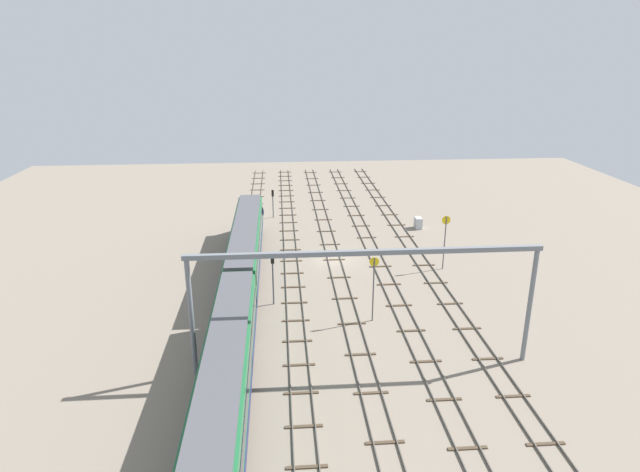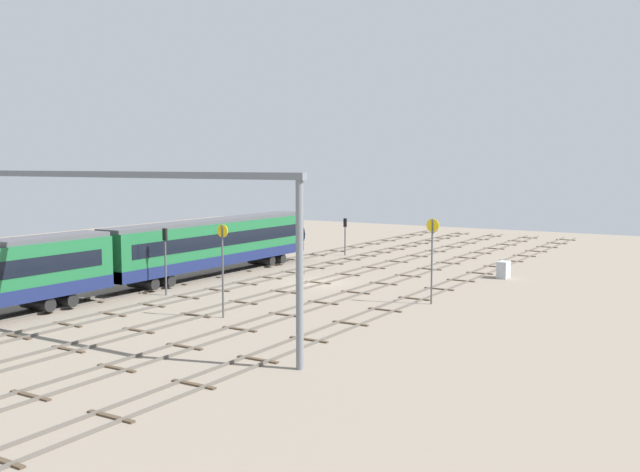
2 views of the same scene
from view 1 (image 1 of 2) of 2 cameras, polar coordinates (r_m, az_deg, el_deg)
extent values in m
plane|color=gray|center=(60.92, 1.51, -2.53)|extent=(110.56, 110.56, 0.00)
cube|color=#59544C|center=(62.75, 10.93, -2.15)|extent=(94.56, 0.07, 0.16)
cube|color=#59544C|center=(62.39, 9.66, -2.19)|extent=(94.56, 0.07, 0.16)
cube|color=#473828|center=(37.45, 22.59, -19.49)|extent=(0.24, 2.40, 0.08)
cube|color=#473828|center=(40.82, 19.61, -15.55)|extent=(0.24, 2.40, 0.08)
cube|color=#473828|center=(44.44, 17.18, -12.20)|extent=(0.24, 2.40, 0.08)
cube|color=#473828|center=(48.25, 15.18, -9.35)|extent=(0.24, 2.40, 0.08)
cube|color=#473828|center=(52.21, 13.50, -6.92)|extent=(0.24, 2.40, 0.08)
cube|color=#473828|center=(56.29, 12.07, -4.83)|extent=(0.24, 2.40, 0.08)
cube|color=#473828|center=(60.46, 10.85, -3.02)|extent=(0.24, 2.40, 0.08)
cube|color=#473828|center=(64.71, 9.78, -1.44)|extent=(0.24, 2.40, 0.08)
cube|color=#473828|center=(69.03, 8.86, -0.06)|extent=(0.24, 2.40, 0.08)
cube|color=#473828|center=(73.39, 8.04, 1.15)|extent=(0.24, 2.40, 0.08)
cube|color=#473828|center=(77.80, 7.31, 2.23)|extent=(0.24, 2.40, 0.08)
cube|color=#473828|center=(82.24, 6.66, 3.19)|extent=(0.24, 2.40, 0.08)
cube|color=#473828|center=(86.71, 6.08, 4.06)|extent=(0.24, 2.40, 0.08)
cube|color=#473828|center=(91.21, 5.55, 4.83)|extent=(0.24, 2.40, 0.08)
cube|color=#473828|center=(95.73, 5.07, 5.54)|extent=(0.24, 2.40, 0.08)
cube|color=#473828|center=(100.27, 4.64, 6.18)|extent=(0.24, 2.40, 0.08)
cube|color=#473828|center=(104.82, 4.24, 6.76)|extent=(0.24, 2.40, 0.08)
cube|color=#59544C|center=(61.67, 6.62, -2.30)|extent=(94.56, 0.07, 0.16)
cube|color=#59544C|center=(61.42, 5.30, -2.34)|extent=(94.56, 0.07, 0.16)
cube|color=#473828|center=(35.72, 15.23, -20.69)|extent=(0.24, 2.40, 0.08)
cube|color=#473828|center=(39.24, 12.91, -16.38)|extent=(0.24, 2.40, 0.08)
cube|color=#473828|center=(42.99, 11.06, -12.79)|extent=(0.24, 2.40, 0.08)
cube|color=#473828|center=(46.92, 9.55, -9.77)|extent=(0.24, 2.40, 0.08)
cube|color=#473828|center=(50.98, 8.31, -7.22)|extent=(0.24, 2.40, 0.08)
cube|color=#473828|center=(55.15, 7.26, -5.05)|extent=(0.24, 2.40, 0.08)
cube|color=#473828|center=(59.41, 6.36, -3.19)|extent=(0.24, 2.40, 0.08)
cube|color=#473828|center=(63.73, 5.59, -1.58)|extent=(0.24, 2.40, 0.08)
cube|color=#473828|center=(68.10, 4.92, -0.17)|extent=(0.24, 2.40, 0.08)
cube|color=#473828|center=(72.52, 4.33, 1.07)|extent=(0.24, 2.40, 0.08)
cube|color=#473828|center=(76.98, 3.80, 2.16)|extent=(0.24, 2.40, 0.08)
cube|color=#473828|center=(81.46, 3.34, 3.14)|extent=(0.24, 2.40, 0.08)
cube|color=#473828|center=(85.98, 2.92, 4.01)|extent=(0.24, 2.40, 0.08)
cube|color=#473828|center=(90.51, 2.54, 4.79)|extent=(0.24, 2.40, 0.08)
cube|color=#473828|center=(95.06, 2.20, 5.50)|extent=(0.24, 2.40, 0.08)
cube|color=#473828|center=(99.63, 1.89, 6.15)|extent=(0.24, 2.40, 0.08)
cube|color=#473828|center=(104.22, 1.61, 6.73)|extent=(0.24, 2.40, 0.08)
cube|color=#59544C|center=(60.96, 2.18, -2.44)|extent=(94.56, 0.07, 0.16)
cube|color=#59544C|center=(60.82, 0.83, -2.48)|extent=(94.56, 0.07, 0.16)
cube|color=#473828|center=(35.22, 6.83, -20.71)|extent=(0.24, 2.40, 0.08)
cube|color=#473828|center=(39.09, 5.40, -16.07)|extent=(0.24, 2.40, 0.08)
cube|color=#473828|center=(43.19, 4.28, -12.28)|extent=(0.24, 2.40, 0.08)
cube|color=#473828|center=(47.45, 3.38, -9.16)|extent=(0.24, 2.40, 0.08)
cube|color=#473828|center=(51.85, 2.64, -6.56)|extent=(0.24, 2.40, 0.08)
cube|color=#473828|center=(56.34, 2.03, -4.36)|extent=(0.24, 2.40, 0.08)
cube|color=#473828|center=(60.90, 1.51, -2.50)|extent=(0.24, 2.40, 0.08)
cube|color=#473828|center=(65.53, 1.06, -0.89)|extent=(0.24, 2.40, 0.08)
cube|color=#473828|center=(70.20, 0.67, 0.50)|extent=(0.24, 2.40, 0.08)
cube|color=#473828|center=(74.91, 0.34, 1.72)|extent=(0.24, 2.40, 0.08)
cube|color=#473828|center=(79.66, 0.04, 2.80)|extent=(0.24, 2.40, 0.08)
cube|color=#473828|center=(84.43, -0.23, 3.75)|extent=(0.24, 2.40, 0.08)
cube|color=#473828|center=(89.22, -0.46, 4.60)|extent=(0.24, 2.40, 0.08)
cube|color=#473828|center=(94.04, -0.68, 5.36)|extent=(0.24, 2.40, 0.08)
cube|color=#473828|center=(98.87, -0.87, 6.05)|extent=(0.24, 2.40, 0.08)
cube|color=#473828|center=(103.71, -1.05, 6.68)|extent=(0.24, 2.40, 0.08)
cube|color=#59544C|center=(60.62, -2.34, -2.57)|extent=(94.56, 0.07, 0.16)
cube|color=#59544C|center=(60.59, -3.70, -2.61)|extent=(94.56, 0.07, 0.16)
cube|color=#473828|center=(33.49, -1.38, -23.08)|extent=(0.24, 2.40, 0.08)
cube|color=#473828|center=(36.15, -1.70, -19.35)|extent=(0.24, 2.40, 0.08)
cube|color=#473828|center=(38.95, -1.97, -16.14)|extent=(0.24, 2.40, 0.08)
cube|color=#473828|center=(41.85, -2.19, -13.37)|extent=(0.24, 2.40, 0.08)
cube|color=#473828|center=(44.84, -2.38, -10.96)|extent=(0.24, 2.40, 0.08)
cube|color=#473828|center=(47.90, -2.54, -8.86)|extent=(0.24, 2.40, 0.08)
cube|color=#473828|center=(51.02, -2.69, -7.01)|extent=(0.24, 2.40, 0.08)
cube|color=#473828|center=(54.18, -2.81, -5.37)|extent=(0.24, 2.40, 0.08)
cube|color=#473828|center=(57.38, -2.92, -3.92)|extent=(0.24, 2.40, 0.08)
cube|color=#473828|center=(60.62, -3.02, -2.62)|extent=(0.24, 2.40, 0.08)
cube|color=#473828|center=(63.88, -3.11, -1.46)|extent=(0.24, 2.40, 0.08)
cube|color=#473828|center=(67.17, -3.19, -0.40)|extent=(0.24, 2.40, 0.08)
cube|color=#473828|center=(70.48, -3.26, 0.55)|extent=(0.24, 2.40, 0.08)
cube|color=#473828|center=(73.80, -3.32, 1.42)|extent=(0.24, 2.40, 0.08)
cube|color=#473828|center=(77.15, -3.38, 2.21)|extent=(0.24, 2.40, 0.08)
cube|color=#473828|center=(80.50, -3.44, 2.94)|extent=(0.24, 2.40, 0.08)
cube|color=#473828|center=(83.87, -3.49, 3.61)|extent=(0.24, 2.40, 0.08)
cube|color=#473828|center=(87.25, -3.54, 4.22)|extent=(0.24, 2.40, 0.08)
cube|color=#473828|center=(90.64, -3.58, 4.79)|extent=(0.24, 2.40, 0.08)
cube|color=#473828|center=(94.03, -3.62, 5.32)|extent=(0.24, 2.40, 0.08)
cube|color=#473828|center=(97.44, -3.66, 5.82)|extent=(0.24, 2.40, 0.08)
cube|color=#473828|center=(100.85, -3.69, 6.28)|extent=(0.24, 2.40, 0.08)
cube|color=#473828|center=(104.26, -3.72, 6.71)|extent=(0.24, 2.40, 0.08)
cube|color=#59544C|center=(60.66, -6.88, -2.68)|extent=(94.56, 0.07, 0.16)
cube|color=#59544C|center=(60.75, -8.24, -2.72)|extent=(94.56, 0.07, 0.16)
cube|color=#473828|center=(36.37, -9.75, -19.38)|extent=(0.24, 2.40, 0.08)
cube|color=#473828|center=(39.81, -9.21, -15.53)|extent=(0.24, 2.40, 0.08)
cube|color=#473828|center=(43.40, -8.78, -12.30)|extent=(0.24, 2.40, 0.08)
cube|color=#473828|center=(47.11, -8.43, -9.58)|extent=(0.24, 2.40, 0.08)
cube|color=#473828|center=(50.92, -8.13, -7.25)|extent=(0.24, 2.40, 0.08)
cube|color=#473828|center=(54.79, -7.88, -5.25)|extent=(0.24, 2.40, 0.08)
cube|color=#473828|center=(58.73, -7.66, -3.52)|extent=(0.24, 2.40, 0.08)
cube|color=#473828|center=(62.71, -7.47, -2.00)|extent=(0.24, 2.40, 0.08)
cube|color=#473828|center=(66.73, -7.30, -0.67)|extent=(0.24, 2.40, 0.08)
cube|color=#473828|center=(70.79, -7.15, 0.51)|extent=(0.24, 2.40, 0.08)
cube|color=#473828|center=(74.87, -7.02, 1.56)|extent=(0.24, 2.40, 0.08)
cube|color=#473828|center=(78.97, -6.90, 2.51)|extent=(0.24, 2.40, 0.08)
cube|color=#473828|center=(83.10, -6.79, 3.36)|extent=(0.24, 2.40, 0.08)
cube|color=#473828|center=(87.24, -6.70, 4.13)|extent=(0.24, 2.40, 0.08)
cube|color=#473828|center=(91.39, -6.61, 4.83)|extent=(0.24, 2.40, 0.08)
cube|color=#473828|center=(95.56, -6.53, 5.46)|extent=(0.24, 2.40, 0.08)
cube|color=#473828|center=(99.74, -6.45, 6.05)|extent=(0.24, 2.40, 0.08)
cube|color=#473828|center=(103.93, -6.39, 6.59)|extent=(0.24, 2.40, 0.08)
cube|color=#1E6638|center=(58.33, -7.75, -0.71)|extent=(24.00, 2.90, 3.60)
cube|color=navy|center=(58.80, -7.69, -1.95)|extent=(24.00, 2.94, 0.90)
cube|color=#4C4C51|center=(57.70, -7.83, 1.11)|extent=(24.00, 2.50, 0.30)
cube|color=black|center=(58.11, -6.33, -0.27)|extent=(22.00, 0.04, 1.10)
cube|color=black|center=(58.29, -9.20, -0.35)|extent=(22.00, 0.04, 1.10)
cylinder|color=black|center=(51.28, -8.12, -6.34)|extent=(0.90, 2.70, 0.90)
cylinder|color=black|center=(52.91, -8.01, -5.50)|extent=(0.90, 2.70, 0.90)
cylinder|color=black|center=(65.46, -7.36, -0.54)|extent=(0.90, 2.70, 0.90)
cylinder|color=black|center=(67.15, -7.30, -0.02)|extent=(0.90, 2.70, 0.90)
cube|color=#1E6638|center=(36.06, -9.78, -14.23)|extent=(24.00, 2.90, 3.60)
cube|color=navy|center=(36.82, -9.66, -15.99)|extent=(24.00, 2.94, 0.90)
cube|color=#4C4C51|center=(35.03, -9.96, -11.57)|extent=(24.00, 2.50, 0.30)
cube|color=black|center=(35.71, -7.42, -13.64)|extent=(22.00, 0.04, 1.10)
cube|color=black|center=(36.00, -12.20, -13.65)|extent=(22.00, 0.04, 1.10)
cylinder|color=black|center=(42.97, -8.84, -11.77)|extent=(0.90, 2.70, 0.90)
cylinder|color=black|center=(44.52, -8.68, -10.58)|extent=(0.90, 2.70, 0.90)
cone|color=navy|center=(70.54, -7.22, 2.69)|extent=(1.60, 3.24, 3.24)
cylinder|color=slate|center=(43.23, 21.13, -6.93)|extent=(0.36, 0.36, 8.94)
cylinder|color=slate|center=(39.72, -13.33, -8.46)|extent=(0.36, 0.36, 8.94)
cube|color=slate|center=(37.75, 4.87, -1.74)|extent=(0.40, 25.21, 0.35)
cylinder|color=#4C4C51|center=(58.96, 12.93, -0.72)|extent=(0.12, 0.12, 5.90)
cylinder|color=yellow|center=(58.20, 13.11, 1.64)|extent=(0.05, 0.92, 0.92)
cube|color=black|center=(58.23, 13.10, 1.65)|extent=(0.02, 0.41, 0.12)
cylinder|color=#4C4C51|center=(46.87, 5.62, -5.64)|extent=(0.12, 0.12, 5.88)
cylinder|color=yellow|center=(45.89, 5.71, -2.70)|extent=(0.05, 0.82, 0.82)
cube|color=black|center=(45.92, 5.71, -2.69)|extent=(0.02, 0.37, 0.12)
cylinder|color=#4C4C51|center=(75.88, -4.95, 3.05)|extent=(0.14, 0.14, 3.06)
cube|color=black|center=(75.35, -4.99, 4.50)|extent=(0.20, 0.32, 0.90)
sphere|color=green|center=(75.41, -5.00, 4.67)|extent=(0.20, 0.20, 0.20)
sphere|color=#262626|center=(75.51, -4.99, 4.38)|extent=(0.20, 0.20, 0.20)
cylinder|color=#4C4C51|center=(50.13, -4.94, -5.03)|extent=(0.14, 0.14, 4.08)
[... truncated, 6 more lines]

